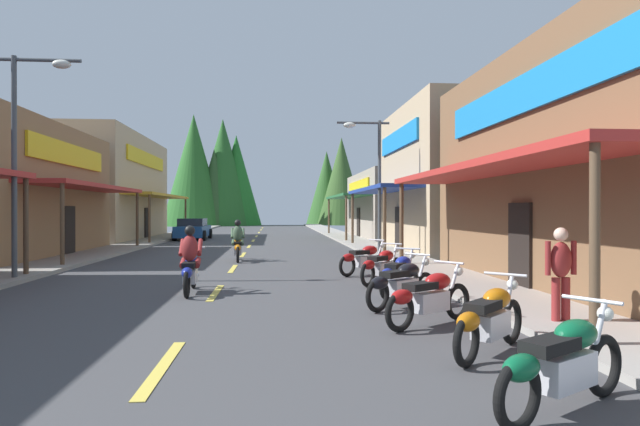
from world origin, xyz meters
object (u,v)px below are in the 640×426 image
(rider_cruising_lead, at_px, (190,265))
(pedestrian_waiting, at_px, (561,270))
(streetlamp_right, at_px, (371,167))
(motorcycle_parked_right_4, at_px, (399,273))
(motorcycle_parked_right_1, at_px, (490,318))
(rider_cruising_trailing, at_px, (238,244))
(motorcycle_parked_right_5, at_px, (382,265))
(motorcycle_parked_right_6, at_px, (365,258))
(parked_car_curbside, at_px, (193,229))
(streetlamp_left, at_px, (27,134))
(motorcycle_parked_right_2, at_px, (429,296))
(motorcycle_parked_right_0, at_px, (563,362))
(motorcycle_parked_right_3, at_px, (402,283))

(rider_cruising_lead, relative_size, pedestrian_waiting, 1.31)
(streetlamp_right, xyz_separation_m, motorcycle_parked_right_4, (-1.08, -9.51, -3.20))
(streetlamp_right, distance_m, motorcycle_parked_right_4, 10.09)
(motorcycle_parked_right_1, distance_m, rider_cruising_trailing, 14.13)
(motorcycle_parked_right_5, xyz_separation_m, motorcycle_parked_right_6, (-0.13, 1.95, 0.00))
(streetlamp_right, xyz_separation_m, motorcycle_parked_right_6, (-1.23, -5.70, -3.20))
(motorcycle_parked_right_4, xyz_separation_m, parked_car_curbside, (-8.18, 23.75, 0.20))
(streetlamp_left, height_order, parked_car_curbside, streetlamp_left)
(streetlamp_right, bearing_deg, motorcycle_parked_right_2, -96.02)
(motorcycle_parked_right_2, xyz_separation_m, motorcycle_parked_right_5, (0.24, 5.06, 0.00))
(motorcycle_parked_right_0, xyz_separation_m, parked_car_curbside, (-8.08, 30.78, 0.20))
(motorcycle_parked_right_3, bearing_deg, parked_car_curbside, 68.58)
(motorcycle_parked_right_4, xyz_separation_m, rider_cruising_trailing, (-4.20, 8.47, 0.17))
(streetlamp_right, relative_size, motorcycle_parked_right_3, 3.21)
(streetlamp_right, bearing_deg, pedestrian_waiting, -86.70)
(motorcycle_parked_right_4, xyz_separation_m, pedestrian_waiting, (1.83, -3.53, 0.46))
(motorcycle_parked_right_4, relative_size, rider_cruising_trailing, 0.84)
(motorcycle_parked_right_1, relative_size, rider_cruising_lead, 0.74)
(motorcycle_parked_right_4, bearing_deg, motorcycle_parked_right_0, -145.26)
(motorcycle_parked_right_3, xyz_separation_m, motorcycle_parked_right_4, (0.32, 1.54, 0.00))
(motorcycle_parked_right_3, distance_m, rider_cruising_trailing, 10.74)
(motorcycle_parked_right_3, distance_m, pedestrian_waiting, 2.97)
(motorcycle_parked_right_3, bearing_deg, motorcycle_parked_right_0, -126.44)
(motorcycle_parked_right_0, relative_size, parked_car_curbside, 0.43)
(motorcycle_parked_right_1, height_order, motorcycle_parked_right_4, same)
(motorcycle_parked_right_4, height_order, pedestrian_waiting, pedestrian_waiting)
(motorcycle_parked_right_5, bearing_deg, motorcycle_parked_right_3, -144.22)
(motorcycle_parked_right_0, distance_m, motorcycle_parked_right_1, 2.03)
(motorcycle_parked_right_6, relative_size, parked_car_curbside, 0.41)
(motorcycle_parked_right_4, distance_m, motorcycle_parked_right_6, 3.82)
(motorcycle_parked_right_3, bearing_deg, motorcycle_parked_right_5, 46.21)
(motorcycle_parked_right_3, relative_size, motorcycle_parked_right_5, 1.03)
(motorcycle_parked_right_6, height_order, rider_cruising_lead, rider_cruising_lead)
(motorcycle_parked_right_2, relative_size, motorcycle_parked_right_3, 1.05)
(motorcycle_parked_right_5, bearing_deg, motorcycle_parked_right_6, 44.61)
(motorcycle_parked_right_3, distance_m, parked_car_curbside, 26.48)
(motorcycle_parked_right_2, bearing_deg, streetlamp_left, 110.71)
(motorcycle_parked_right_2, distance_m, rider_cruising_trailing, 12.32)
(motorcycle_parked_right_3, distance_m, motorcycle_parked_right_4, 1.57)
(motorcycle_parked_right_2, xyz_separation_m, rider_cruising_lead, (-4.50, 3.87, 0.17))
(motorcycle_parked_right_5, relative_size, rider_cruising_lead, 0.79)
(motorcycle_parked_right_2, relative_size, motorcycle_parked_right_4, 1.01)
(pedestrian_waiting, bearing_deg, motorcycle_parked_right_1, -58.48)
(motorcycle_parked_right_3, height_order, pedestrian_waiting, pedestrian_waiting)
(motorcycle_parked_right_1, height_order, motorcycle_parked_right_3, same)
(motorcycle_parked_right_1, relative_size, motorcycle_parked_right_6, 0.89)
(motorcycle_parked_right_3, xyz_separation_m, parked_car_curbside, (-7.86, 25.29, 0.20))
(streetlamp_right, distance_m, rider_cruising_lead, 11.02)
(motorcycle_parked_right_2, relative_size, motorcycle_parked_right_6, 1.02)
(motorcycle_parked_right_2, distance_m, motorcycle_parked_right_6, 7.02)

